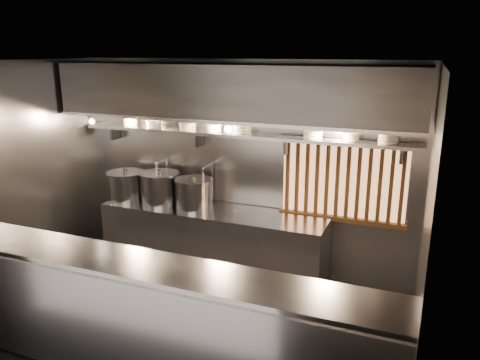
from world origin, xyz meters
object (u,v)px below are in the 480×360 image
Objects in this scene: stock_pot_left at (160,188)px; stock_pot_mid at (126,185)px; pendant_bulb at (228,129)px; heat_lamp at (91,117)px; stock_pot_right at (194,194)px.

stock_pot_mid is at bearing -177.93° from stock_pot_left.
stock_pot_left is 0.54m from stock_pot_mid.
pendant_bulb is at bearing 4.40° from stock_pot_left.
pendant_bulb is 0.36× the size of stock_pot_mid.
heat_lamp is 0.67× the size of stock_pot_mid.
pendant_bulb is 1.74m from stock_pot_mid.
stock_pot_right is at bearing -3.54° from stock_pot_left.
stock_pot_left is 0.53m from stock_pot_right.
heat_lamp is 1.87× the size of pendant_bulb.
stock_pot_mid is 0.92× the size of stock_pot_right.
stock_pot_left is (-0.97, -0.07, -0.85)m from pendant_bulb.
stock_pot_left is at bearing 18.39° from heat_lamp.
stock_pot_mid is (-0.53, -0.02, -0.02)m from stock_pot_left.
pendant_bulb is 0.97m from stock_pot_right.
pendant_bulb reaches higher than stock_pot_mid.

